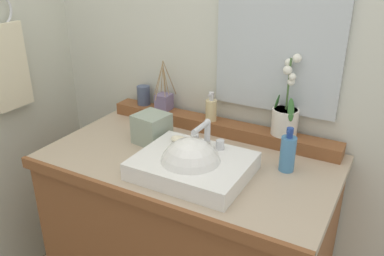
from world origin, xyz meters
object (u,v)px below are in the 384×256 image
(soap_dispenser, at_px, (211,109))
(tissue_box, at_px, (152,128))
(lotion_bottle, at_px, (288,153))
(hand_towel, at_px, (10,67))
(sink_basin, at_px, (192,167))
(tumbler_cup, at_px, (144,95))
(potted_plant, at_px, (286,115))
(reed_diffuser, at_px, (164,101))
(soap_bar, at_px, (179,139))

(soap_dispenser, distance_m, tissue_box, 0.28)
(lotion_bottle, relative_size, hand_towel, 0.44)
(sink_basin, relative_size, soap_dispenser, 3.07)
(tumbler_cup, relative_size, lotion_bottle, 0.54)
(potted_plant, height_order, tumbler_cup, potted_plant)
(tumbler_cup, distance_m, lotion_bottle, 0.82)
(sink_basin, height_order, potted_plant, potted_plant)
(potted_plant, bearing_deg, soap_dispenser, -176.82)
(soap_dispenser, relative_size, reed_diffuser, 0.55)
(reed_diffuser, bearing_deg, soap_bar, -48.72)
(potted_plant, height_order, reed_diffuser, potted_plant)
(tumbler_cup, height_order, hand_towel, hand_towel)
(hand_towel, bearing_deg, tumbler_cup, 38.15)
(lotion_bottle, bearing_deg, tumbler_cup, 165.87)
(soap_dispenser, height_order, tissue_box, soap_dispenser)
(tumbler_cup, relative_size, hand_towel, 0.24)
(lotion_bottle, height_order, tissue_box, lotion_bottle)
(soap_dispenser, bearing_deg, reed_diffuser, 177.54)
(hand_towel, bearing_deg, reed_diffuser, 30.95)
(potted_plant, height_order, lotion_bottle, potted_plant)
(hand_towel, bearing_deg, tissue_box, 10.67)
(tissue_box, bearing_deg, lotion_bottle, 4.20)
(sink_basin, height_order, hand_towel, hand_towel)
(tumbler_cup, height_order, reed_diffuser, reed_diffuser)
(soap_dispenser, bearing_deg, potted_plant, 3.18)
(soap_bar, xyz_separation_m, tumbler_cup, (-0.38, 0.30, 0.02))
(lotion_bottle, bearing_deg, soap_dispenser, 156.57)
(sink_basin, height_order, tissue_box, sink_basin)
(sink_basin, relative_size, soap_bar, 5.86)
(hand_towel, bearing_deg, soap_bar, 4.44)
(soap_bar, height_order, tumbler_cup, tumbler_cup)
(soap_bar, height_order, reed_diffuser, reed_diffuser)
(tissue_box, xyz_separation_m, hand_towel, (-0.68, -0.13, 0.21))
(tumbler_cup, xyz_separation_m, lotion_bottle, (0.79, -0.20, -0.03))
(potted_plant, bearing_deg, sink_basin, -118.94)
(reed_diffuser, distance_m, tissue_box, 0.25)
(potted_plant, distance_m, hand_towel, 1.25)
(soap_dispenser, distance_m, hand_towel, 0.94)
(tissue_box, bearing_deg, reed_diffuser, 110.19)
(soap_dispenser, height_order, reed_diffuser, reed_diffuser)
(sink_basin, xyz_separation_m, soap_bar, (-0.11, 0.10, 0.05))
(sink_basin, bearing_deg, tissue_box, 150.39)
(lotion_bottle, xyz_separation_m, tissue_box, (-0.58, -0.04, -0.01))
(potted_plant, xyz_separation_m, reed_diffuser, (-0.59, -0.01, -0.04))
(reed_diffuser, distance_m, hand_towel, 0.72)
(sink_basin, bearing_deg, soap_bar, 138.55)
(potted_plant, xyz_separation_m, lotion_bottle, (0.07, -0.19, -0.07))
(tumbler_cup, height_order, tissue_box, tumbler_cup)
(soap_bar, height_order, soap_dispenser, soap_dispenser)
(soap_dispenser, relative_size, tissue_box, 1.03)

